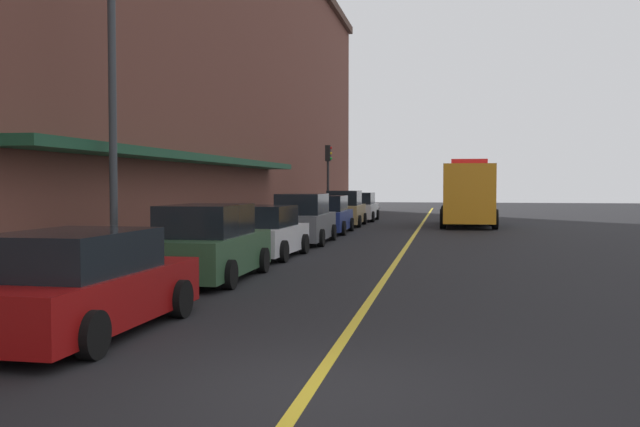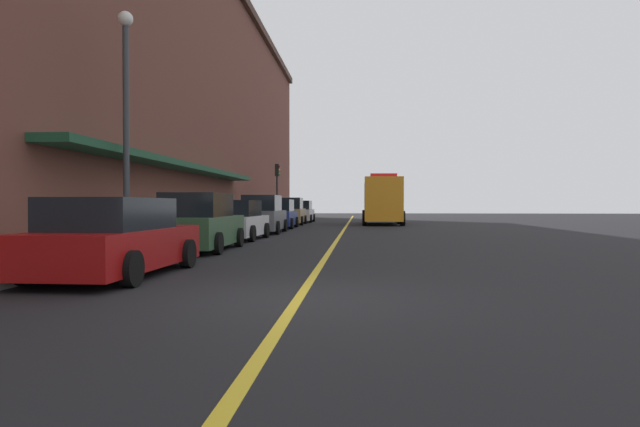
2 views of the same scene
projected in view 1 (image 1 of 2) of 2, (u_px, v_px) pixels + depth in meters
ground_plane at (415, 234)px, 32.35m from camera, size 112.00×112.00×0.00m
sidewalk_left at (282, 230)px, 33.45m from camera, size 2.40×70.00×0.15m
lane_center_stripe at (415, 233)px, 32.35m from camera, size 0.16×70.00×0.01m
brick_building_left at (138, 59)px, 33.32m from camera, size 12.16×64.00×16.20m
parked_car_0 at (80, 285)px, 10.64m from camera, size 2.20×4.75×1.55m
parked_car_1 at (209, 245)px, 16.68m from camera, size 2.10×4.72×1.77m
parked_car_2 at (266, 233)px, 21.79m from camera, size 2.09×4.25×1.59m
parked_car_3 at (303, 220)px, 27.03m from camera, size 2.09×4.73×1.88m
parked_car_4 at (326, 216)px, 32.63m from camera, size 2.18×4.87×1.72m
parked_car_5 at (345, 210)px, 38.29m from camera, size 2.08×4.66×1.90m
parked_car_6 at (360, 208)px, 43.59m from camera, size 2.04×4.43×1.73m
utility_truck at (468, 195)px, 38.33m from camera, size 2.87×8.05×3.49m
parking_meter_0 at (217, 224)px, 21.39m from camera, size 0.14×0.18×1.33m
parking_meter_1 at (298, 210)px, 32.83m from camera, size 0.14×0.18×1.33m
parking_meter_2 at (324, 205)px, 39.59m from camera, size 0.14×0.18×1.33m
parking_meter_3 at (57, 251)px, 12.62m from camera, size 0.14×0.18×1.33m
street_lamp_left at (112, 88)px, 15.95m from camera, size 0.44×0.44×6.94m
traffic_light_near at (328, 168)px, 40.56m from camera, size 0.38×0.36×4.30m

